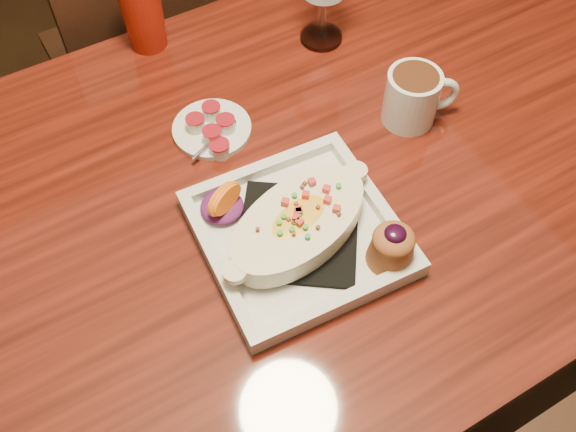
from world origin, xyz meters
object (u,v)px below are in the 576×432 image
table (289,212)px  red_tumbler (143,15)px  saucer (212,128)px  chair_far (155,59)px  plate (305,229)px  coffee_mug (414,96)px

table → red_tumbler: 0.44m
table → saucer: saucer is taller
chair_far → saucer: size_ratio=7.11×
plate → coffee_mug: bearing=27.7°
plate → saucer: 0.26m
chair_far → saucer: 0.55m
saucer → red_tumbler: (-0.00, 0.26, 0.05)m
plate → table: bearing=75.4°
plate → saucer: bearing=99.3°
chair_far → coffee_mug: (0.24, -0.62, 0.29)m
saucer → chair_far: bearing=82.7°
plate → red_tumbler: size_ratio=2.26×
coffee_mug → saucer: size_ratio=0.94×
coffee_mug → red_tumbler: 0.50m
coffee_mug → table: bearing=-157.1°
coffee_mug → saucer: (-0.30, 0.14, -0.04)m
chair_far → red_tumbler: (-0.07, -0.23, 0.31)m
saucer → coffee_mug: bearing=-24.3°
red_tumbler → chair_far: bearing=74.0°
coffee_mug → red_tumbler: red_tumbler is taller
table → chair_far: 0.65m
chair_far → coffee_mug: 0.73m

